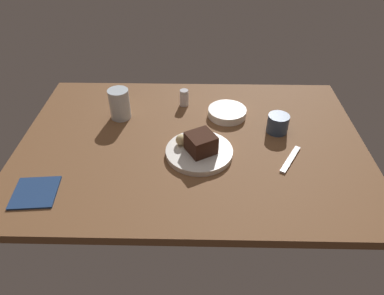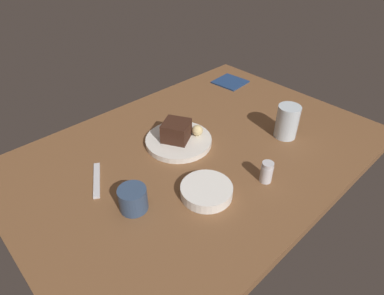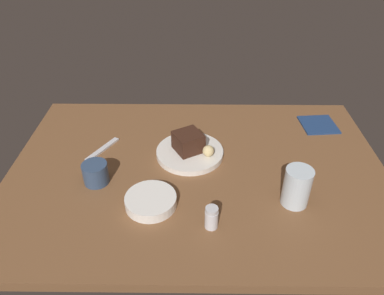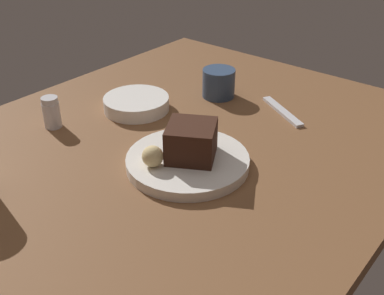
# 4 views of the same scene
# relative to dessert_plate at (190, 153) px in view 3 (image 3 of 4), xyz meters

# --- Properties ---
(dining_table) EXTENTS (1.20, 0.84, 0.03)m
(dining_table) POSITION_rel_dessert_plate_xyz_m (-0.03, 0.07, -0.02)
(dining_table) COLOR brown
(dining_table) RESTS_ON ground
(dessert_plate) EXTENTS (0.22, 0.22, 0.02)m
(dessert_plate) POSITION_rel_dessert_plate_xyz_m (0.00, 0.00, 0.00)
(dessert_plate) COLOR white
(dessert_plate) RESTS_ON dining_table
(chocolate_cake_slice) EXTENTS (0.11, 0.11, 0.06)m
(chocolate_cake_slice) POSITION_rel_dessert_plate_xyz_m (0.01, -0.00, 0.04)
(chocolate_cake_slice) COLOR #381E14
(chocolate_cake_slice) RESTS_ON dessert_plate
(bread_roll) EXTENTS (0.04, 0.04, 0.04)m
(bread_roll) POSITION_rel_dessert_plate_xyz_m (-0.06, 0.03, 0.03)
(bread_roll) COLOR #DBC184
(bread_roll) RESTS_ON dessert_plate
(salt_shaker) EXTENTS (0.04, 0.04, 0.07)m
(salt_shaker) POSITION_rel_dessert_plate_xyz_m (-0.06, 0.31, 0.02)
(salt_shaker) COLOR silver
(salt_shaker) RESTS_ON dining_table
(water_glass) EXTENTS (0.08, 0.08, 0.12)m
(water_glass) POSITION_rel_dessert_plate_xyz_m (-0.30, 0.22, 0.05)
(water_glass) COLOR silver
(water_glass) RESTS_ON dining_table
(side_bowl) EXTENTS (0.15, 0.15, 0.03)m
(side_bowl) POSITION_rel_dessert_plate_xyz_m (0.11, 0.24, 0.01)
(side_bowl) COLOR white
(side_bowl) RESTS_ON dining_table
(coffee_cup) EXTENTS (0.08, 0.08, 0.07)m
(coffee_cup) POSITION_rel_dessert_plate_xyz_m (0.28, 0.14, 0.02)
(coffee_cup) COLOR #334766
(coffee_cup) RESTS_ON dining_table
(dessert_spoon) EXTENTS (0.09, 0.14, 0.01)m
(dessert_spoon) POSITION_rel_dessert_plate_xyz_m (0.30, -0.02, -0.01)
(dessert_spoon) COLOR silver
(dessert_spoon) RESTS_ON dining_table
(folded_napkin) EXTENTS (0.14, 0.14, 0.01)m
(folded_napkin) POSITION_rel_dessert_plate_xyz_m (-0.48, -0.19, -0.01)
(folded_napkin) COLOR navy
(folded_napkin) RESTS_ON dining_table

